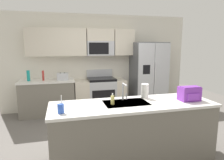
{
  "coord_description": "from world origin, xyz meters",
  "views": [
    {
      "loc": [
        -1.01,
        -3.41,
        1.78
      ],
      "look_at": [
        0.01,
        0.6,
        1.05
      ],
      "focal_mm": 31.99,
      "sensor_mm": 36.0,
      "label": 1
    }
  ],
  "objects_px": {
    "range_oven": "(100,95)",
    "toaster": "(63,76)",
    "bottle_teal": "(28,76)",
    "backpack": "(189,93)",
    "sink_faucet": "(124,90)",
    "refrigerator": "(148,76)",
    "soap_dispenser": "(113,100)",
    "drink_cup_blue": "(61,108)",
    "pepper_mill": "(43,76)",
    "paper_towel_roll": "(145,91)"
  },
  "relations": [
    {
      "from": "range_oven",
      "to": "pepper_mill",
      "type": "bearing_deg",
      "value": -179.9
    },
    {
      "from": "bottle_teal",
      "to": "toaster",
      "type": "bearing_deg",
      "value": -3.07
    },
    {
      "from": "refrigerator",
      "to": "bottle_teal",
      "type": "bearing_deg",
      "value": 178.86
    },
    {
      "from": "range_oven",
      "to": "pepper_mill",
      "type": "height_order",
      "value": "pepper_mill"
    },
    {
      "from": "drink_cup_blue",
      "to": "backpack",
      "type": "height_order",
      "value": "drink_cup_blue"
    },
    {
      "from": "toaster",
      "to": "soap_dispenser",
      "type": "relative_size",
      "value": 1.65
    },
    {
      "from": "bottle_teal",
      "to": "soap_dispenser",
      "type": "distance_m",
      "value": 2.85
    },
    {
      "from": "paper_towel_roll",
      "to": "backpack",
      "type": "xyz_separation_m",
      "value": [
        0.63,
        -0.32,
        -0.0
      ]
    },
    {
      "from": "range_oven",
      "to": "drink_cup_blue",
      "type": "height_order",
      "value": "drink_cup_blue"
    },
    {
      "from": "bottle_teal",
      "to": "backpack",
      "type": "relative_size",
      "value": 0.82
    },
    {
      "from": "bottle_teal",
      "to": "backpack",
      "type": "xyz_separation_m",
      "value": [
        2.76,
        -2.51,
        -0.01
      ]
    },
    {
      "from": "toaster",
      "to": "bottle_teal",
      "type": "distance_m",
      "value": 0.82
    },
    {
      "from": "sink_faucet",
      "to": "soap_dispenser",
      "type": "xyz_separation_m",
      "value": [
        -0.23,
        -0.17,
        -0.1
      ]
    },
    {
      "from": "bottle_teal",
      "to": "soap_dispenser",
      "type": "xyz_separation_m",
      "value": [
        1.52,
        -2.41,
        -0.06
      ]
    },
    {
      "from": "toaster",
      "to": "range_oven",
      "type": "bearing_deg",
      "value": 3.08
    },
    {
      "from": "toaster",
      "to": "drink_cup_blue",
      "type": "bearing_deg",
      "value": -91.08
    },
    {
      "from": "range_oven",
      "to": "pepper_mill",
      "type": "xyz_separation_m",
      "value": [
        -1.45,
        -0.0,
        0.58
      ]
    },
    {
      "from": "range_oven",
      "to": "soap_dispenser",
      "type": "distance_m",
      "value": 2.49
    },
    {
      "from": "paper_towel_roll",
      "to": "backpack",
      "type": "height_order",
      "value": "paper_towel_roll"
    },
    {
      "from": "refrigerator",
      "to": "soap_dispenser",
      "type": "distance_m",
      "value": 2.87
    },
    {
      "from": "sink_faucet",
      "to": "backpack",
      "type": "bearing_deg",
      "value": -15.0
    },
    {
      "from": "sink_faucet",
      "to": "soap_dispenser",
      "type": "distance_m",
      "value": 0.31
    },
    {
      "from": "bottle_teal",
      "to": "backpack",
      "type": "height_order",
      "value": "bottle_teal"
    },
    {
      "from": "paper_towel_roll",
      "to": "toaster",
      "type": "bearing_deg",
      "value": 121.53
    },
    {
      "from": "pepper_mill",
      "to": "paper_towel_roll",
      "type": "bearing_deg",
      "value": -50.83
    },
    {
      "from": "pepper_mill",
      "to": "toaster",
      "type": "bearing_deg",
      "value": -6.05
    },
    {
      "from": "toaster",
      "to": "drink_cup_blue",
      "type": "distance_m",
      "value": 2.58
    },
    {
      "from": "range_oven",
      "to": "bottle_teal",
      "type": "distance_m",
      "value": 1.88
    },
    {
      "from": "pepper_mill",
      "to": "backpack",
      "type": "distance_m",
      "value": 3.49
    },
    {
      "from": "refrigerator",
      "to": "soap_dispenser",
      "type": "relative_size",
      "value": 10.88
    },
    {
      "from": "refrigerator",
      "to": "pepper_mill",
      "type": "xyz_separation_m",
      "value": [
        -2.82,
        0.07,
        0.1
      ]
    },
    {
      "from": "pepper_mill",
      "to": "drink_cup_blue",
      "type": "distance_m",
      "value": 2.66
    },
    {
      "from": "toaster",
      "to": "drink_cup_blue",
      "type": "relative_size",
      "value": 1.16
    },
    {
      "from": "sink_faucet",
      "to": "drink_cup_blue",
      "type": "bearing_deg",
      "value": -158.37
    },
    {
      "from": "toaster",
      "to": "sink_faucet",
      "type": "xyz_separation_m",
      "value": [
        0.93,
        -2.19,
        0.08
      ]
    },
    {
      "from": "drink_cup_blue",
      "to": "sink_faucet",
      "type": "bearing_deg",
      "value": 21.63
    },
    {
      "from": "bottle_teal",
      "to": "pepper_mill",
      "type": "bearing_deg",
      "value": 1.04
    },
    {
      "from": "drink_cup_blue",
      "to": "bottle_teal",
      "type": "bearing_deg",
      "value": 106.31
    },
    {
      "from": "pepper_mill",
      "to": "backpack",
      "type": "height_order",
      "value": "pepper_mill"
    },
    {
      "from": "backpack",
      "to": "paper_towel_roll",
      "type": "bearing_deg",
      "value": 153.31
    },
    {
      "from": "backpack",
      "to": "refrigerator",
      "type": "bearing_deg",
      "value": 80.65
    },
    {
      "from": "refrigerator",
      "to": "range_oven",
      "type": "bearing_deg",
      "value": 177.0
    },
    {
      "from": "paper_towel_roll",
      "to": "pepper_mill",
      "type": "bearing_deg",
      "value": 129.17
    },
    {
      "from": "toaster",
      "to": "drink_cup_blue",
      "type": "height_order",
      "value": "drink_cup_blue"
    },
    {
      "from": "range_oven",
      "to": "toaster",
      "type": "xyz_separation_m",
      "value": [
        -0.97,
        -0.05,
        0.55
      ]
    },
    {
      "from": "refrigerator",
      "to": "pepper_mill",
      "type": "height_order",
      "value": "refrigerator"
    },
    {
      "from": "drink_cup_blue",
      "to": "soap_dispenser",
      "type": "xyz_separation_m",
      "value": [
        0.75,
        0.21,
        0.01
      ]
    },
    {
      "from": "pepper_mill",
      "to": "sink_faucet",
      "type": "distance_m",
      "value": 2.64
    },
    {
      "from": "toaster",
      "to": "backpack",
      "type": "xyz_separation_m",
      "value": [
        1.95,
        -2.46,
        0.03
      ]
    },
    {
      "from": "range_oven",
      "to": "refrigerator",
      "type": "xyz_separation_m",
      "value": [
        1.37,
        -0.07,
        0.48
      ]
    }
  ]
}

